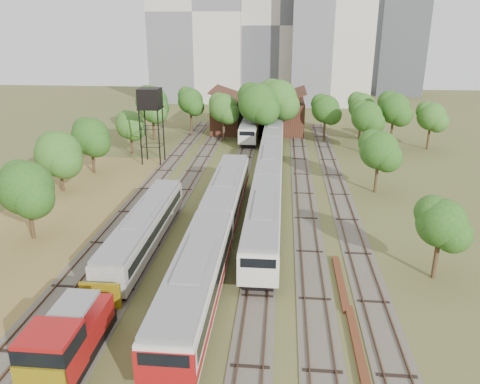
# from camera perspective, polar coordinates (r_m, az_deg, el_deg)

# --- Properties ---
(ground) EXTENTS (240.00, 240.00, 0.00)m
(ground) POSITION_cam_1_polar(r_m,az_deg,el_deg) (31.28, -1.98, -15.56)
(ground) COLOR #475123
(ground) RESTS_ON ground
(dry_grass_patch) EXTENTS (14.00, 60.00, 0.04)m
(dry_grass_patch) POSITION_cam_1_polar(r_m,az_deg,el_deg) (43.51, -24.95, -6.78)
(dry_grass_patch) COLOR brown
(dry_grass_patch) RESTS_ON ground
(tracks) EXTENTS (24.60, 80.00, 0.19)m
(tracks) POSITION_cam_1_polar(r_m,az_deg,el_deg) (53.61, 0.64, 0.05)
(tracks) COLOR #4C473D
(tracks) RESTS_ON ground
(railcar_red_set) EXTENTS (3.10, 34.58, 3.83)m
(railcar_red_set) POSITION_cam_1_polar(r_m,az_deg,el_deg) (39.15, -3.11, -4.51)
(railcar_red_set) COLOR black
(railcar_red_set) RESTS_ON ground
(railcar_green_set) EXTENTS (2.97, 52.08, 3.67)m
(railcar_green_set) POSITION_cam_1_polar(r_m,az_deg,el_deg) (56.78, 3.67, 3.15)
(railcar_green_set) COLOR black
(railcar_green_set) RESTS_ON ground
(railcar_rear) EXTENTS (2.79, 16.08, 3.44)m
(railcar_rear) POSITION_cam_1_polar(r_m,az_deg,el_deg) (79.57, 1.30, 7.89)
(railcar_rear) COLOR black
(railcar_rear) RESTS_ON ground
(shunter_locomotive) EXTENTS (2.73, 8.10, 3.58)m
(shunter_locomotive) POSITION_cam_1_polar(r_m,az_deg,el_deg) (28.49, -20.29, -16.69)
(shunter_locomotive) COLOR black
(shunter_locomotive) RESTS_ON ground
(old_grey_coach) EXTENTS (2.67, 18.00, 3.29)m
(old_grey_coach) POSITION_cam_1_polar(r_m,az_deg,el_deg) (40.47, -11.57, -4.42)
(old_grey_coach) COLOR black
(old_grey_coach) RESTS_ON ground
(water_tower) EXTENTS (2.94, 2.94, 10.20)m
(water_tower) POSITION_cam_1_polar(r_m,az_deg,el_deg) (64.58, -10.92, 10.90)
(water_tower) COLOR black
(water_tower) RESTS_ON ground
(rail_pile_near) EXTENTS (0.52, 7.77, 0.26)m
(rail_pile_near) POSITION_cam_1_polar(r_m,az_deg,el_deg) (35.99, 12.13, -10.67)
(rail_pile_near) COLOR brown
(rail_pile_near) RESTS_ON ground
(rail_pile_far) EXTENTS (0.50, 8.05, 0.26)m
(rail_pile_far) POSITION_cam_1_polar(r_m,az_deg,el_deg) (30.01, 14.09, -17.66)
(rail_pile_far) COLOR brown
(rail_pile_far) RESTS_ON ground
(maintenance_shed) EXTENTS (16.45, 11.55, 7.58)m
(maintenance_shed) POSITION_cam_1_polar(r_m,az_deg,el_deg) (84.79, 2.26, 9.37)
(maintenance_shed) COLOR #341C12
(maintenance_shed) RESTS_ON ground
(tree_band_left) EXTENTS (8.22, 64.86, 8.60)m
(tree_band_left) POSITION_cam_1_polar(r_m,az_deg,el_deg) (57.73, -18.54, 5.60)
(tree_band_left) COLOR #382616
(tree_band_left) RESTS_ON ground
(tree_band_far) EXTENTS (47.90, 10.87, 9.89)m
(tree_band_far) POSITION_cam_1_polar(r_m,az_deg,el_deg) (75.83, 5.20, 10.50)
(tree_band_far) COLOR #382616
(tree_band_far) RESTS_ON ground
(tree_band_right) EXTENTS (5.88, 41.24, 7.66)m
(tree_band_right) POSITION_cam_1_polar(r_m,az_deg,el_deg) (57.60, 16.82, 5.77)
(tree_band_right) COLOR #382616
(tree_band_right) RESTS_ON ground
(tower_left) EXTENTS (22.00, 16.00, 42.00)m
(tower_left) POSITION_cam_1_polar(r_m,az_deg,el_deg) (122.26, -5.13, 20.98)
(tower_left) COLOR beige
(tower_left) RESTS_ON ground
(tower_centre) EXTENTS (20.00, 18.00, 36.00)m
(tower_centre) POSITION_cam_1_polar(r_m,az_deg,el_deg) (125.34, 4.94, 19.58)
(tower_centre) COLOR #B4AFA3
(tower_centre) RESTS_ON ground
(tower_far_right) EXTENTS (12.00, 12.00, 28.00)m
(tower_far_right) POSITION_cam_1_polar(r_m,az_deg,el_deg) (138.81, 18.88, 17.00)
(tower_far_right) COLOR #3E4246
(tower_far_right) RESTS_ON ground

